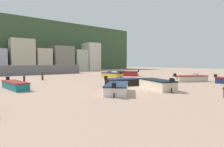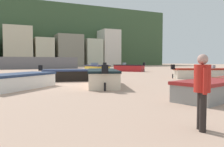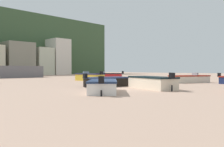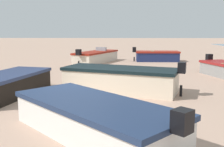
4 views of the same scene
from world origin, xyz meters
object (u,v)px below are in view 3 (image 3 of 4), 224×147
at_px(boat_cream_7, 152,83).
at_px(boat_yellow_9, 90,77).
at_px(boat_red_2, 109,76).
at_px(boat_cream_1, 189,79).
at_px(boat_white_3, 103,86).
at_px(boat_black_5, 106,82).

bearing_deg(boat_cream_7, boat_yellow_9, 89.91).
distance_m(boat_red_2, boat_cream_7, 18.58).
bearing_deg(boat_cream_1, boat_yellow_9, -132.40).
relative_size(boat_red_2, boat_cream_7, 0.86).
height_order(boat_red_2, boat_white_3, boat_red_2).
relative_size(boat_red_2, boat_white_3, 0.95).
bearing_deg(boat_white_3, boat_cream_1, 49.72).
relative_size(boat_cream_7, boat_yellow_9, 1.08).
bearing_deg(boat_cream_7, boat_white_3, -168.31).
bearing_deg(boat_black_5, boat_red_2, 147.85).
xyz_separation_m(boat_cream_1, boat_white_3, (-14.36, -1.24, -0.03)).
bearing_deg(boat_cream_7, boat_cream_1, 30.20).
distance_m(boat_red_2, boat_yellow_9, 5.95).
bearing_deg(boat_red_2, boat_black_5, -173.19).
bearing_deg(boat_cream_1, boat_white_3, -61.16).
xyz_separation_m(boat_red_2, boat_white_3, (-14.88, -14.84, -0.07)).
relative_size(boat_cream_1, boat_yellow_9, 1.09).
xyz_separation_m(boat_cream_1, boat_red_2, (0.52, 13.60, 0.05)).
bearing_deg(boat_cream_7, boat_red_2, 75.72).
relative_size(boat_red_2, boat_black_5, 1.00).
relative_size(boat_cream_1, boat_cream_7, 1.01).
relative_size(boat_white_3, boat_black_5, 1.05).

